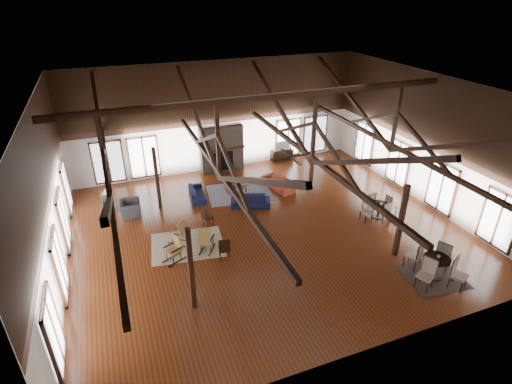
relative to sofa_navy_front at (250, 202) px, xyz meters
name	(u,v)px	position (x,y,z in m)	size (l,w,h in m)	color
floor	(267,229)	(-0.03, -2.10, -0.27)	(16.00, 16.00, 0.00)	#622914
ceiling	(269,90)	(-0.03, -2.10, 5.73)	(16.00, 14.00, 0.02)	black
wall_back	(218,117)	(-0.03, 4.90, 2.73)	(16.00, 0.02, 6.00)	silver
wall_front	(373,270)	(-0.03, -9.10, 2.73)	(16.00, 0.02, 6.00)	silver
wall_left	(47,200)	(-8.03, -2.10, 2.73)	(0.02, 14.00, 6.00)	silver
wall_right	(427,141)	(7.97, -2.10, 2.73)	(0.02, 14.00, 6.00)	silver
roof_truss	(268,141)	(-0.03, -2.10, 3.76)	(15.60, 14.07, 3.14)	black
post_grid	(267,198)	(-0.03, -2.10, 1.26)	(8.16, 7.16, 3.05)	black
fireplace	(221,149)	(-0.03, 4.57, 1.02)	(2.50, 0.69, 2.60)	#716356
ceiling_fan	(290,156)	(0.47, -3.10, 3.46)	(1.60, 1.60, 0.75)	black
sofa_navy_front	(250,202)	(0.00, 0.00, 0.00)	(1.84, 0.72, 0.54)	#161A3D
sofa_navy_left	(197,193)	(-2.15, 1.77, -0.01)	(0.70, 1.78, 0.52)	#15183A
sofa_orange	(278,183)	(2.03, 1.34, 0.03)	(0.79, 2.03, 0.59)	#B63F23
coffee_table	(236,186)	(-0.17, 1.65, 0.10)	(1.19, 0.73, 0.42)	brown
vase	(235,183)	(-0.22, 1.67, 0.26)	(0.20, 0.20, 0.21)	#B2B2B2
armchair	(130,209)	(-5.42, 1.24, 0.07)	(0.90, 1.03, 0.67)	#313133
side_table_lamp	(108,202)	(-6.30, 1.99, 0.18)	(0.46, 0.46, 1.18)	black
rocking_chair_a	(180,233)	(-3.70, -1.85, 0.22)	(0.88, 0.86, 1.04)	olive
rocking_chair_b	(206,240)	(-2.88, -2.74, 0.25)	(0.83, 0.96, 1.10)	olive
rocking_chair_c	(175,248)	(-4.09, -2.83, 0.25)	(0.97, 0.79, 1.10)	olive
side_chair_a	(206,215)	(-2.40, -0.96, 0.29)	(0.51, 0.51, 0.96)	black
side_chair_b	(224,248)	(-2.36, -3.57, 0.32)	(0.50, 0.50, 1.01)	black
cafe_table_near	(436,264)	(4.40, -7.19, 0.30)	(2.20, 2.20, 1.14)	black
cafe_table_far	(379,208)	(5.08, -2.99, 0.21)	(1.86, 1.86, 0.97)	black
cup_near	(439,257)	(4.47, -7.18, 0.60)	(0.12, 0.12, 0.09)	#B2B2B2
cup_far	(381,204)	(5.08, -3.08, 0.48)	(0.12, 0.12, 0.10)	#B2B2B2
tv_console	(282,155)	(3.72, 4.65, 0.06)	(1.31, 0.49, 0.66)	black
television	(282,145)	(3.70, 4.65, 0.67)	(0.99, 0.13, 0.57)	#B2B2B2
rug_tan	(187,245)	(-3.49, -2.06, -0.26)	(2.87, 2.25, 0.01)	tan
rug_navy	(240,193)	(-0.03, 1.53, -0.26)	(3.17, 2.38, 0.01)	#1B1A49
rug_dark	(432,276)	(4.41, -7.18, -0.26)	(2.05, 1.87, 0.01)	black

